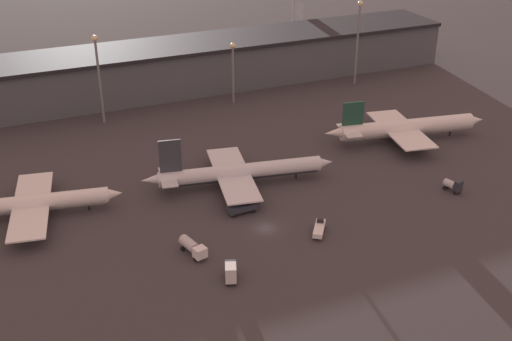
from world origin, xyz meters
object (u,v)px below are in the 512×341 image
at_px(airplane_1, 239,172).
at_px(service_vehicle_0, 453,185).
at_px(airplane_0, 36,203).
at_px(airplane_2, 406,128).
at_px(service_vehicle_1, 243,207).
at_px(service_vehicle_3, 319,228).
at_px(service_vehicle_2, 193,247).
at_px(service_vehicle_4, 231,272).

distance_m(airplane_1, service_vehicle_0, 51.32).
bearing_deg(airplane_0, airplane_2, 11.06).
relative_size(service_vehicle_0, service_vehicle_1, 0.66).
height_order(airplane_2, service_vehicle_3, airplane_2).
relative_size(service_vehicle_0, service_vehicle_2, 0.63).
xyz_separation_m(service_vehicle_2, service_vehicle_3, (27.15, -3.24, -0.53)).
xyz_separation_m(airplane_2, service_vehicle_3, (-44.76, -32.89, -2.59)).
bearing_deg(airplane_2, service_vehicle_0, -92.63).
height_order(airplane_1, service_vehicle_2, airplane_1).
relative_size(service_vehicle_1, service_vehicle_3, 1.12).
bearing_deg(airplane_1, service_vehicle_1, -97.64).
distance_m(airplane_0, service_vehicle_3, 62.75).
distance_m(service_vehicle_0, service_vehicle_3, 38.28).
height_order(service_vehicle_1, service_vehicle_4, service_vehicle_4).
relative_size(service_vehicle_2, service_vehicle_4, 1.48).
xyz_separation_m(service_vehicle_1, service_vehicle_4, (-11.68, -22.32, 0.70)).
bearing_deg(airplane_2, airplane_0, -168.94).
relative_size(airplane_1, service_vehicle_3, 7.23).
bearing_deg(service_vehicle_3, service_vehicle_2, 118.66).
distance_m(airplane_1, service_vehicle_3, 28.21).
distance_m(airplane_2, service_vehicle_3, 55.61).
bearing_deg(airplane_0, service_vehicle_1, -11.60).
xyz_separation_m(airplane_0, service_vehicle_2, (27.14, -28.17, -1.50)).
bearing_deg(airplane_0, service_vehicle_2, -35.86).
bearing_deg(airplane_1, airplane_0, -175.06).
bearing_deg(service_vehicle_4, service_vehicle_0, -59.25).
relative_size(service_vehicle_1, service_vehicle_2, 0.96).
height_order(airplane_0, service_vehicle_0, airplane_0).
relative_size(service_vehicle_3, service_vehicle_4, 1.28).
relative_size(airplane_1, airplane_2, 1.00).
bearing_deg(airplane_2, airplane_1, -163.47).
distance_m(airplane_1, service_vehicle_1, 13.55).
xyz_separation_m(service_vehicle_3, service_vehicle_4, (-23.31, -7.98, 0.89)).
bearing_deg(service_vehicle_0, airplane_0, -121.74).
distance_m(service_vehicle_0, service_vehicle_4, 62.50).
height_order(service_vehicle_1, service_vehicle_3, service_vehicle_1).
distance_m(airplane_2, service_vehicle_2, 77.81).
xyz_separation_m(airplane_1, airplane_2, (52.28, 5.79, 0.46)).
xyz_separation_m(airplane_2, service_vehicle_2, (-71.91, -29.65, -2.07)).
distance_m(airplane_0, service_vehicle_0, 96.48).
height_order(airplane_0, service_vehicle_1, airplane_0).
bearing_deg(airplane_0, service_vehicle_3, -19.85).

